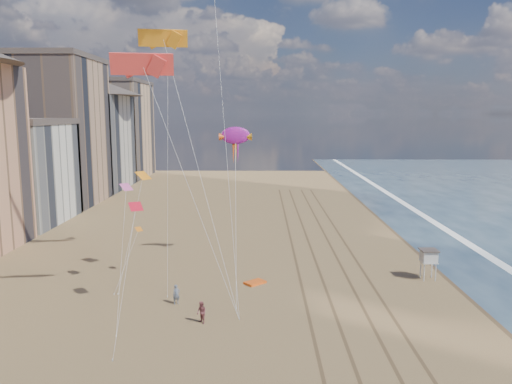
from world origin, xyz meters
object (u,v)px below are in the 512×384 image
show_kite (236,136)px  kite_flyer_a (176,294)px  grounded_kite (255,282)px  kite_flyer_b (202,313)px  lifeguard_stand (429,256)px

show_kite → kite_flyer_a: bearing=-109.6°
grounded_kite → show_kite: size_ratio=0.10×
show_kite → kite_flyer_a: (-4.94, -13.88, -14.23)m
grounded_kite → show_kite: bearing=65.4°
show_kite → kite_flyer_b: bearing=-96.4°
show_kite → kite_flyer_a: show_kite is taller
kite_flyer_a → lifeguard_stand: bearing=-12.8°
kite_flyer_b → kite_flyer_a: bearing=173.2°
show_kite → kite_flyer_b: show_kite is taller
kite_flyer_b → lifeguard_stand: bearing=76.6°
lifeguard_stand → show_kite: bearing=162.9°
lifeguard_stand → kite_flyer_a: size_ratio=1.77×
grounded_kite → kite_flyer_b: bearing=-154.5°
show_kite → kite_flyer_b: 23.21m
lifeguard_stand → show_kite: size_ratio=0.16×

